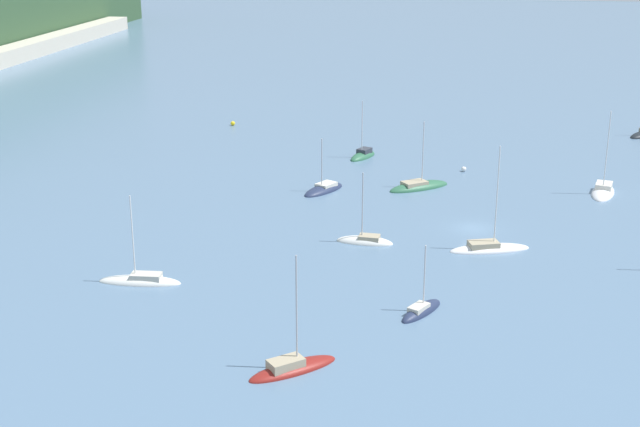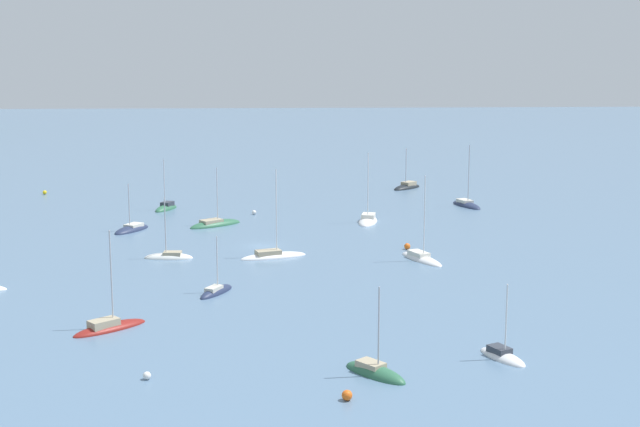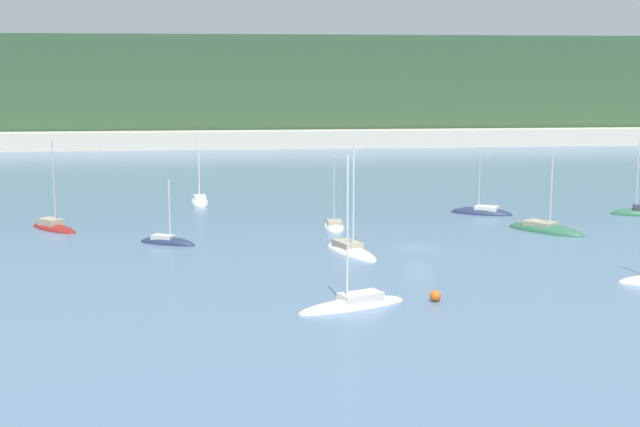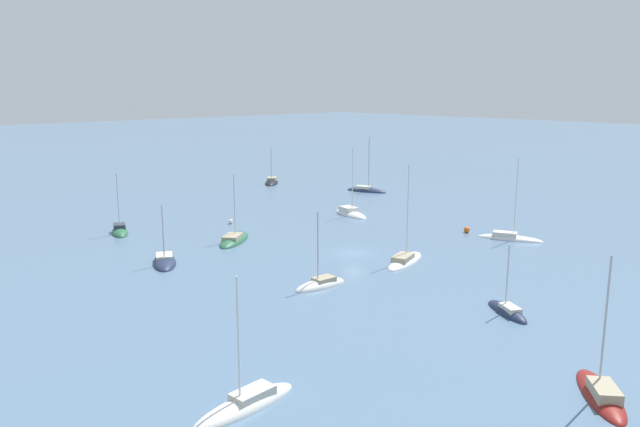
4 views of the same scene
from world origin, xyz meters
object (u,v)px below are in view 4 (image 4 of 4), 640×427
object	(u,v)px
sailboat_1	(246,405)
sailboat_13	(507,312)
sailboat_0	(350,214)
sailboat_9	(165,263)
mooring_buoy_0	(467,230)
sailboat_8	(320,285)
sailboat_7	(120,232)
mooring_buoy_3	(231,222)
sailboat_11	(234,241)
sailboat_6	(509,238)
sailboat_10	(272,183)
sailboat_5	(366,191)
sailboat_12	(601,395)
sailboat_2	(405,261)

from	to	relation	value
sailboat_1	sailboat_13	world-z (taller)	sailboat_1
sailboat_0	sailboat_13	size ratio (longest dim) A/B	1.64
sailboat_9	mooring_buoy_0	world-z (taller)	sailboat_9
sailboat_8	mooring_buoy_0	world-z (taller)	sailboat_8
sailboat_7	mooring_buoy_3	distance (m)	15.54
mooring_buoy_3	mooring_buoy_0	bearing A→B (deg)	-142.65
sailboat_11	mooring_buoy_3	world-z (taller)	sailboat_11
sailboat_0	mooring_buoy_0	xyz separation A→B (m)	(-19.35, -3.03, 0.28)
sailboat_9	sailboat_11	bearing A→B (deg)	133.73
sailboat_6	sailboat_10	distance (m)	59.52
sailboat_5	sailboat_13	size ratio (longest dim) A/B	1.61
sailboat_0	sailboat_8	size ratio (longest dim) A/B	1.34
sailboat_8	sailboat_12	distance (m)	29.21
sailboat_11	sailboat_13	bearing A→B (deg)	-123.48
sailboat_9	mooring_buoy_0	distance (m)	40.84
sailboat_7	mooring_buoy_3	xyz separation A→B (m)	(-5.45, -14.55, 0.23)
sailboat_10	sailboat_12	xyz separation A→B (m)	(-85.45, 41.33, 0.03)
sailboat_1	sailboat_2	distance (m)	35.95
sailboat_0	sailboat_7	distance (m)	34.53
sailboat_5	sailboat_7	world-z (taller)	sailboat_5
sailboat_6	sailboat_10	world-z (taller)	sailboat_6
sailboat_5	mooring_buoy_0	distance (m)	36.09
sailboat_1	sailboat_7	distance (m)	52.41
sailboat_1	sailboat_11	distance (m)	43.28
sailboat_5	sailboat_0	bearing A→B (deg)	-70.74
sailboat_11	sailboat_7	bearing A→B (deg)	84.76
sailboat_8	sailboat_0	bearing A→B (deg)	-137.18
sailboat_12	sailboat_13	bearing A→B (deg)	12.20
mooring_buoy_0	sailboat_1	bearing A→B (deg)	109.28
sailboat_7	mooring_buoy_3	world-z (taller)	sailboat_7
sailboat_7	sailboat_12	bearing A→B (deg)	24.35
sailboat_1	sailboat_2	size ratio (longest dim) A/B	0.79
sailboat_2	sailboat_11	world-z (taller)	sailboat_2
sailboat_9	sailboat_13	xyz separation A→B (m)	(-35.04, -14.20, 0.01)
sailboat_7	mooring_buoy_3	bearing A→B (deg)	92.14
sailboat_2	sailboat_9	world-z (taller)	sailboat_2
mooring_buoy_0	sailboat_7	bearing A→B (deg)	47.34
sailboat_0	mooring_buoy_0	size ratio (longest dim) A/B	13.74
sailboat_5	sailboat_11	xyz separation A→B (m)	(-14.81, 41.33, -0.03)
sailboat_8	sailboat_9	world-z (taller)	sailboat_8
sailboat_5	sailboat_7	xyz separation A→B (m)	(-0.46, 50.19, 0.02)
sailboat_5	sailboat_7	size ratio (longest dim) A/B	1.22
sailboat_10	mooring_buoy_0	bearing A→B (deg)	35.70
sailboat_9	mooring_buoy_3	xyz separation A→B (m)	(12.05, -17.57, 0.28)
sailboat_9	sailboat_13	world-z (taller)	sailboat_9
sailboat_5	sailboat_10	xyz separation A→B (m)	(20.25, 6.96, 0.01)
sailboat_6	sailboat_1	bearing A→B (deg)	-100.33
sailboat_6	sailboat_5	bearing A→B (deg)	136.66
sailboat_0	sailboat_2	xyz separation A→B (m)	(-22.86, 14.63, -0.01)
sailboat_1	sailboat_11	size ratio (longest dim) A/B	0.98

